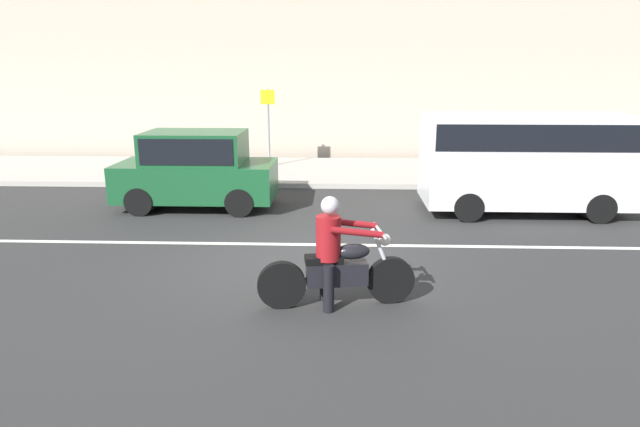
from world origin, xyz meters
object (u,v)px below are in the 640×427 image
object	(u,v)px
parked_hatchback_forest_green	(196,169)
street_sign_post	(268,120)
parked_van_white	(525,157)
motorcycle_with_rider_crimson	(336,262)

from	to	relation	value
parked_hatchback_forest_green	street_sign_post	xyz separation A→B (m)	(1.08, 4.87, 0.69)
parked_van_white	street_sign_post	world-z (taller)	street_sign_post
motorcycle_with_rider_crimson	parked_van_white	size ratio (longest dim) A/B	0.49
motorcycle_with_rider_crimson	parked_hatchback_forest_green	world-z (taller)	parked_hatchback_forest_green
motorcycle_with_rider_crimson	street_sign_post	xyz separation A→B (m)	(-2.25, 10.29, 0.98)
parked_hatchback_forest_green	motorcycle_with_rider_crimson	bearing A→B (deg)	-58.49
motorcycle_with_rider_crimson	street_sign_post	bearing A→B (deg)	102.32
parked_van_white	motorcycle_with_rider_crimson	bearing A→B (deg)	-128.44
motorcycle_with_rider_crimson	parked_hatchback_forest_green	size ratio (longest dim) A/B	0.60
street_sign_post	motorcycle_with_rider_crimson	bearing A→B (deg)	-77.68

